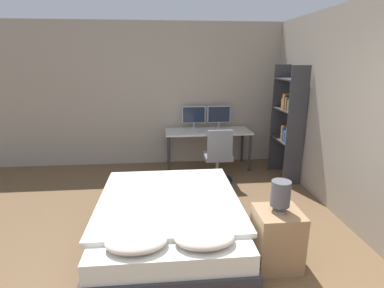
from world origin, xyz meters
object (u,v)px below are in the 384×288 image
bed (169,220)px  keyboard (210,133)px  monitor_right (219,115)px  computer_mouse (225,132)px  desk (208,135)px  nightstand (277,238)px  bookshelf (289,118)px  office_chair (218,161)px  monitor_left (194,116)px  bedside_lamp (281,194)px

bed → keyboard: (0.79, 2.13, 0.50)m
monitor_right → computer_mouse: (0.04, -0.44, -0.23)m
desk → monitor_right: size_ratio=3.56×
monitor_right → keyboard: (-0.24, -0.44, -0.24)m
nightstand → desk: 2.94m
desk → keyboard: 0.24m
nightstand → bookshelf: (1.00, 2.23, 0.77)m
bookshelf → nightstand: bearing=-114.1°
monitor_right → bookshelf: 1.37m
keyboard → computer_mouse: 0.28m
keyboard → office_chair: (0.07, -0.53, -0.36)m
office_chair → bookshelf: bearing=3.3°
office_chair → monitor_left: bearing=107.8°
bedside_lamp → bed: bearing=152.5°
desk → office_chair: office_chair is taller
keyboard → computer_mouse: computer_mouse is taller
office_chair → bedside_lamp: bearing=-84.5°
nightstand → bedside_lamp: 0.48m
keyboard → bookshelf: bearing=-19.7°
bed → bookshelf: bearing=39.2°
desk → monitor_right: bearing=42.2°
keyboard → bookshelf: size_ratio=0.20×
bed → desk: (0.79, 2.35, 0.41)m
monitor_left → office_chair: monitor_left is taller
bedside_lamp → monitor_right: (-0.03, 3.13, 0.19)m
bedside_lamp → keyboard: size_ratio=0.81×
monitor_left → bookshelf: bookshelf is taller
nightstand → bookshelf: size_ratio=0.31×
bedside_lamp → monitor_left: bearing=99.4°
monitor_left → keyboard: (0.24, -0.44, -0.24)m
bedside_lamp → keyboard: 2.70m
office_chair → nightstand: bearing=-84.5°
computer_mouse → monitor_right: bearing=95.1°
monitor_right → computer_mouse: size_ratio=6.40×
desk → computer_mouse: bearing=-37.6°
bed → bookshelf: 2.78m
desk → monitor_right: 0.46m
nightstand → monitor_left: (-0.52, 3.13, 0.68)m
keyboard → office_chair: 0.64m
keyboard → desk: bearing=90.0°
nightstand → office_chair: 2.17m
bedside_lamp → monitor_left: size_ratio=0.70×
monitor_left → keyboard: monitor_left is taller
keyboard → bookshelf: 1.39m
bedside_lamp → monitor_right: size_ratio=0.70×
bedside_lamp → office_chair: bearing=95.5°
desk → bookshelf: 1.50m
nightstand → office_chair: bearing=95.5°
keyboard → computer_mouse: size_ratio=5.54×
bed → keyboard: bearing=69.8°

